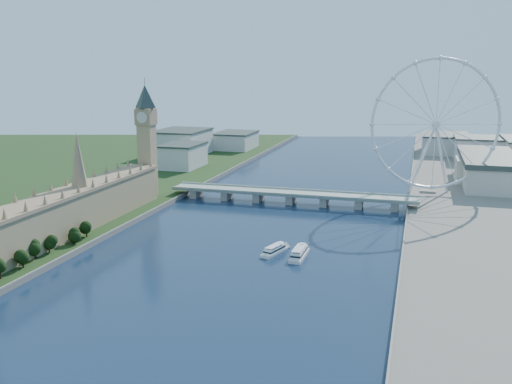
% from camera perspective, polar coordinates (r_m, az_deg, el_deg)
% --- Properties ---
extents(ground, '(2000.00, 2000.00, 0.00)m').
position_cam_1_polar(ground, '(241.76, -13.00, -17.04)').
color(ground, '#1B2E4E').
rests_on(ground, ground).
extents(parliament_range, '(24.00, 200.00, 70.00)m').
position_cam_1_polar(parliament_range, '(434.94, -17.09, -1.39)').
color(parliament_range, tan).
rests_on(parliament_range, ground).
extents(big_ben, '(20.02, 20.02, 110.00)m').
position_cam_1_polar(big_ben, '(519.44, -10.92, 6.47)').
color(big_ben, tan).
rests_on(big_ben, ground).
extents(westminster_bridge, '(220.00, 22.00, 9.50)m').
position_cam_1_polar(westminster_bridge, '(506.42, 3.54, -0.36)').
color(westminster_bridge, gray).
rests_on(westminster_bridge, ground).
extents(london_eye, '(113.60, 39.12, 124.30)m').
position_cam_1_polar(london_eye, '(540.05, 17.55, 6.43)').
color(london_eye, silver).
rests_on(london_eye, ground).
extents(county_hall, '(54.00, 144.00, 35.00)m').
position_cam_1_polar(county_hall, '(627.33, 22.05, 0.60)').
color(county_hall, beige).
rests_on(county_hall, ground).
extents(city_skyline, '(505.00, 280.00, 32.00)m').
position_cam_1_polar(city_skyline, '(752.38, 10.85, 4.40)').
color(city_skyline, beige).
rests_on(city_skyline, ground).
extents(tour_boat_near, '(14.74, 28.12, 6.01)m').
position_cam_1_polar(tour_boat_near, '(370.41, 1.88, -6.17)').
color(tour_boat_near, white).
rests_on(tour_boat_near, ground).
extents(tour_boat_far, '(8.45, 30.92, 6.81)m').
position_cam_1_polar(tour_boat_far, '(364.11, 4.33, -6.53)').
color(tour_boat_far, silver).
rests_on(tour_boat_far, ground).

